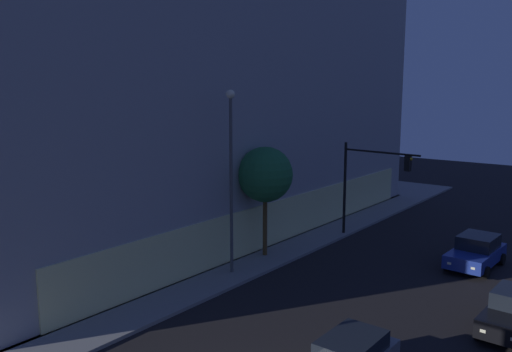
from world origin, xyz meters
name	(u,v)px	position (x,y,z in m)	size (l,w,h in m)	color
modern_building	(125,70)	(15.34, 23.50, 10.81)	(35.95, 29.45, 21.77)	#4C4C51
traffic_light_far_corner	(368,175)	(19.08, 5.19, 4.16)	(0.68, 5.12, 5.90)	black
street_lamp_sidewalk	(231,162)	(9.13, 7.77, 5.82)	(0.44, 0.44, 9.20)	#4D4D4D
sidewalk_tree	(265,175)	(12.40, 8.11, 4.72)	(3.07, 3.07, 6.12)	brown
car_blue	(476,252)	(18.01, -1.73, 0.85)	(4.46, 2.33, 1.70)	navy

